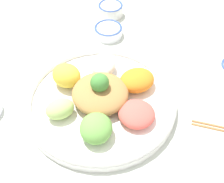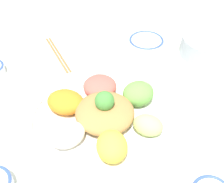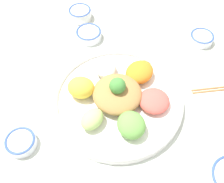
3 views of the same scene
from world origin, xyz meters
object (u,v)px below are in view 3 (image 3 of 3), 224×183
sauce_bowl_red (21,142)px  chopsticks_pair_near (224,88)px  serving_spoon_extra (120,25)px  salad_platter (118,97)px  sauce_bowl_dark (202,38)px  sauce_bowl_far (80,13)px  rice_bowl_blue (89,34)px

sauce_bowl_red → chopsticks_pair_near: bearing=-157.6°
sauce_bowl_red → serving_spoon_extra: size_ratio=0.67×
salad_platter → chopsticks_pair_near: size_ratio=1.87×
sauce_bowl_dark → chopsticks_pair_near: 0.21m
sauce_bowl_red → sauce_bowl_far: sauce_bowl_far is taller
salad_platter → sauce_bowl_dark: size_ratio=4.72×
rice_bowl_blue → serving_spoon_extra: 0.13m
sauce_bowl_dark → sauce_bowl_far: 0.46m
sauce_bowl_red → sauce_bowl_dark: (-0.53, -0.45, 0.00)m
chopsticks_pair_near → serving_spoon_extra: size_ratio=1.71×
serving_spoon_extra → sauce_bowl_red: bearing=131.5°
sauce_bowl_dark → sauce_bowl_far: size_ratio=0.98×
salad_platter → sauce_bowl_dark: 0.40m
salad_platter → chopsticks_pair_near: bearing=-166.5°
rice_bowl_blue → serving_spoon_extra: size_ratio=0.73×
sauce_bowl_red → sauce_bowl_dark: bearing=-139.9°
sauce_bowl_red → serving_spoon_extra: bearing=-115.0°
chopsticks_pair_near → serving_spoon_extra: bearing=-49.5°
sauce_bowl_red → rice_bowl_blue: 0.45m
sauce_bowl_red → sauce_bowl_dark: size_ratio=0.98×
sauce_bowl_dark → sauce_bowl_far: bearing=-11.0°
salad_platter → rice_bowl_blue: 0.30m
salad_platter → serving_spoon_extra: bearing=-87.5°
sauce_bowl_red → rice_bowl_blue: (-0.13, -0.43, 0.00)m
rice_bowl_blue → serving_spoon_extra: bearing=-145.7°
sauce_bowl_dark → sauce_bowl_far: sauce_bowl_far is taller
sauce_bowl_red → salad_platter: bearing=-147.3°
serving_spoon_extra → salad_platter: bearing=159.0°
sauce_bowl_red → sauce_bowl_far: (-0.08, -0.54, 0.01)m
salad_platter → sauce_bowl_red: size_ratio=4.80×
serving_spoon_extra → sauce_bowl_dark: bearing=-124.6°
salad_platter → sauce_bowl_far: (0.17, -0.38, -0.00)m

